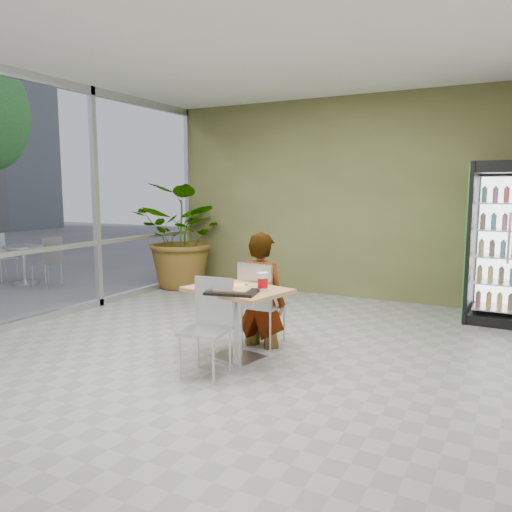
{
  "coord_description": "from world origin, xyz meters",
  "views": [
    {
      "loc": [
        2.51,
        -4.28,
        1.74
      ],
      "look_at": [
        -0.05,
        0.62,
        1.0
      ],
      "focal_mm": 35.0,
      "sensor_mm": 36.0,
      "label": 1
    }
  ],
  "objects_px": {
    "dining_table": "(237,309)",
    "chair_far": "(259,297)",
    "soda_cup": "(263,282)",
    "potted_plant": "(185,236)",
    "chair_near": "(210,318)",
    "seated_woman": "(261,302)",
    "cafeteria_tray": "(232,292)",
    "beverage_fridge": "(509,244)"
  },
  "relations": [
    {
      "from": "chair_far",
      "to": "seated_woman",
      "type": "relative_size",
      "value": 0.6
    },
    {
      "from": "seated_woman",
      "to": "chair_near",
      "type": "bearing_deg",
      "value": 88.7
    },
    {
      "from": "soda_cup",
      "to": "beverage_fridge",
      "type": "height_order",
      "value": "beverage_fridge"
    },
    {
      "from": "dining_table",
      "to": "seated_woman",
      "type": "distance_m",
      "value": 0.55
    },
    {
      "from": "soda_cup",
      "to": "cafeteria_tray",
      "type": "relative_size",
      "value": 0.39
    },
    {
      "from": "dining_table",
      "to": "chair_near",
      "type": "bearing_deg",
      "value": -97.05
    },
    {
      "from": "chair_far",
      "to": "beverage_fridge",
      "type": "relative_size",
      "value": 0.45
    },
    {
      "from": "chair_near",
      "to": "seated_woman",
      "type": "distance_m",
      "value": 0.99
    },
    {
      "from": "soda_cup",
      "to": "dining_table",
      "type": "bearing_deg",
      "value": 177.32
    },
    {
      "from": "chair_near",
      "to": "potted_plant",
      "type": "xyz_separation_m",
      "value": [
        -2.67,
        3.34,
        0.39
      ]
    },
    {
      "from": "cafeteria_tray",
      "to": "beverage_fridge",
      "type": "xyz_separation_m",
      "value": [
        2.31,
        3.11,
        0.28
      ]
    },
    {
      "from": "potted_plant",
      "to": "cafeteria_tray",
      "type": "bearing_deg",
      "value": -48.21
    },
    {
      "from": "dining_table",
      "to": "chair_far",
      "type": "bearing_deg",
      "value": 91.3
    },
    {
      "from": "soda_cup",
      "to": "beverage_fridge",
      "type": "distance_m",
      "value": 3.57
    },
    {
      "from": "dining_table",
      "to": "beverage_fridge",
      "type": "bearing_deg",
      "value": 50.18
    },
    {
      "from": "seated_woman",
      "to": "beverage_fridge",
      "type": "distance_m",
      "value": 3.38
    },
    {
      "from": "dining_table",
      "to": "soda_cup",
      "type": "bearing_deg",
      "value": -2.68
    },
    {
      "from": "dining_table",
      "to": "chair_near",
      "type": "distance_m",
      "value": 0.44
    },
    {
      "from": "chair_far",
      "to": "potted_plant",
      "type": "bearing_deg",
      "value": -40.19
    },
    {
      "from": "soda_cup",
      "to": "potted_plant",
      "type": "distance_m",
      "value": 4.2
    },
    {
      "from": "soda_cup",
      "to": "chair_far",
      "type": "bearing_deg",
      "value": 120.66
    },
    {
      "from": "dining_table",
      "to": "seated_woman",
      "type": "xyz_separation_m",
      "value": [
        -0.01,
        0.55,
        -0.05
      ]
    },
    {
      "from": "seated_woman",
      "to": "cafeteria_tray",
      "type": "distance_m",
      "value": 0.84
    },
    {
      "from": "chair_far",
      "to": "cafeteria_tray",
      "type": "distance_m",
      "value": 0.78
    },
    {
      "from": "chair_near",
      "to": "cafeteria_tray",
      "type": "height_order",
      "value": "chair_near"
    },
    {
      "from": "soda_cup",
      "to": "potted_plant",
      "type": "height_order",
      "value": "potted_plant"
    },
    {
      "from": "dining_table",
      "to": "seated_woman",
      "type": "bearing_deg",
      "value": 90.95
    },
    {
      "from": "chair_far",
      "to": "soda_cup",
      "type": "bearing_deg",
      "value": 121.95
    },
    {
      "from": "potted_plant",
      "to": "chair_far",
      "type": "bearing_deg",
      "value": -41.47
    },
    {
      "from": "chair_far",
      "to": "chair_near",
      "type": "distance_m",
      "value": 0.94
    },
    {
      "from": "chair_near",
      "to": "beverage_fridge",
      "type": "distance_m",
      "value": 4.14
    },
    {
      "from": "chair_near",
      "to": "seated_woman",
      "type": "xyz_separation_m",
      "value": [
        0.04,
        0.99,
        -0.04
      ]
    },
    {
      "from": "chair_near",
      "to": "seated_woman",
      "type": "bearing_deg",
      "value": 82.06
    },
    {
      "from": "chair_near",
      "to": "beverage_fridge",
      "type": "bearing_deg",
      "value": 48.14
    },
    {
      "from": "dining_table",
      "to": "potted_plant",
      "type": "height_order",
      "value": "potted_plant"
    },
    {
      "from": "beverage_fridge",
      "to": "potted_plant",
      "type": "height_order",
      "value": "beverage_fridge"
    },
    {
      "from": "dining_table",
      "to": "soda_cup",
      "type": "xyz_separation_m",
      "value": [
        0.3,
        -0.01,
        0.3
      ]
    },
    {
      "from": "seated_woman",
      "to": "potted_plant",
      "type": "distance_m",
      "value": 3.62
    },
    {
      "from": "beverage_fridge",
      "to": "soda_cup",
      "type": "bearing_deg",
      "value": -124.07
    },
    {
      "from": "dining_table",
      "to": "chair_far",
      "type": "distance_m",
      "value": 0.5
    },
    {
      "from": "chair_far",
      "to": "soda_cup",
      "type": "xyz_separation_m",
      "value": [
        0.31,
        -0.52,
        0.29
      ]
    },
    {
      "from": "chair_near",
      "to": "beverage_fridge",
      "type": "relative_size",
      "value": 0.43
    }
  ]
}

